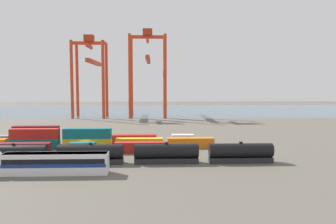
{
  "coord_description": "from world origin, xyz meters",
  "views": [
    {
      "loc": [
        17.69,
        -81.55,
        16.13
      ],
      "look_at": [
        22.02,
        26.12,
        7.44
      ],
      "focal_mm": 35.13,
      "sensor_mm": 36.0,
      "label": 1
    }
  ],
  "objects": [
    {
      "name": "shipping_container_15",
      "position": [
        12.06,
        8.47,
        1.3
      ],
      "size": [
        12.1,
        2.44,
        2.6
      ],
      "primitive_type": "cube",
      "color": "#AD211C",
      "rests_on": "ground_plane"
    },
    {
      "name": "ground_plane",
      "position": [
        0.0,
        40.0,
        0.0
      ],
      "size": [
        420.0,
        420.0,
        0.0
      ],
      "primitive_type": "plane",
      "color": "#5B564C"
    },
    {
      "name": "shipping_container_16",
      "position": [
        25.42,
        8.47,
        1.3
      ],
      "size": [
        6.04,
        2.44,
        2.6
      ],
      "primitive_type": "cube",
      "color": "silver",
      "rests_on": "ground_plane"
    },
    {
      "name": "passenger_train",
      "position": [
        -10.27,
        -21.92,
        2.14
      ],
      "size": [
        38.76,
        3.14,
        3.9
      ],
      "color": "silver",
      "rests_on": "ground_plane"
    },
    {
      "name": "shipping_container_5",
      "position": [
        -12.87,
        2.51,
        1.3
      ],
      "size": [
        12.1,
        2.44,
        2.6
      ],
      "primitive_type": "cube",
      "color": "#146066",
      "rests_on": "ground_plane"
    },
    {
      "name": "shipping_container_12",
      "position": [
        -14.66,
        8.47,
        1.3
      ],
      "size": [
        12.1,
        2.44,
        2.6
      ],
      "primitive_type": "cube",
      "color": "#197538",
      "rests_on": "ground_plane"
    },
    {
      "name": "shipping_container_7",
      "position": [
        0.4,
        2.51,
        1.3
      ],
      "size": [
        12.1,
        2.44,
        2.6
      ],
      "primitive_type": "cube",
      "color": "gold",
      "rests_on": "ground_plane"
    },
    {
      "name": "shipping_container_10",
      "position": [
        26.95,
        2.51,
        1.3
      ],
      "size": [
        12.1,
        2.44,
        2.6
      ],
      "primitive_type": "cube",
      "color": "orange",
      "rests_on": "ground_plane"
    },
    {
      "name": "shipping_container_13",
      "position": [
        -14.66,
        8.47,
        3.9
      ],
      "size": [
        12.1,
        2.44,
        2.6
      ],
      "primitive_type": "cube",
      "color": "maroon",
      "rests_on": "shipping_container_12"
    },
    {
      "name": "shipping_container_14",
      "position": [
        -1.3,
        8.47,
        1.3
      ],
      "size": [
        12.1,
        2.44,
        2.6
      ],
      "primitive_type": "cube",
      "color": "#146066",
      "rests_on": "ground_plane"
    },
    {
      "name": "shipping_container_9",
      "position": [
        13.68,
        2.51,
        1.3
      ],
      "size": [
        12.1,
        2.44,
        2.6
      ],
      "primitive_type": "cube",
      "color": "gold",
      "rests_on": "ground_plane"
    },
    {
      "name": "freight_tank_row",
      "position": [
        12.24,
        -14.15,
        2.08
      ],
      "size": [
        60.22,
        2.93,
        4.39
      ],
      "color": "#232326",
      "rests_on": "ground_plane"
    },
    {
      "name": "shipping_container_8",
      "position": [
        0.4,
        2.51,
        3.9
      ],
      "size": [
        12.1,
        2.44,
        2.6
      ],
      "primitive_type": "cube",
      "color": "#146066",
      "rests_on": "shipping_container_7"
    },
    {
      "name": "shipping_container_2",
      "position": [
        0.44,
        -3.44,
        1.3
      ],
      "size": [
        6.04,
        2.44,
        2.6
      ],
      "primitive_type": "cube",
      "color": "#146066",
      "rests_on": "ground_plane"
    },
    {
      "name": "shipping_container_1",
      "position": [
        -13.2,
        -3.44,
        1.3
      ],
      "size": [
        12.1,
        2.44,
        2.6
      ],
      "primitive_type": "cube",
      "color": "maroon",
      "rests_on": "ground_plane"
    },
    {
      "name": "harbour_water",
      "position": [
        0.0,
        132.73,
        0.0
      ],
      "size": [
        400.0,
        110.0,
        0.01
      ],
      "primitive_type": "cube",
      "color": "#475B6B",
      "rests_on": "ground_plane"
    },
    {
      "name": "shipping_container_6",
      "position": [
        -12.87,
        2.51,
        3.9
      ],
      "size": [
        12.1,
        2.44,
        2.6
      ],
      "primitive_type": "cube",
      "color": "#AD211C",
      "rests_on": "shipping_container_5"
    },
    {
      "name": "shipping_container_3",
      "position": [
        14.07,
        -3.44,
        1.3
      ],
      "size": [
        12.1,
        2.44,
        2.6
      ],
      "primitive_type": "cube",
      "color": "#AD211C",
      "rests_on": "ground_plane"
    },
    {
      "name": "gantry_crane_central",
      "position": [
        14.14,
        90.15,
        26.89
      ],
      "size": [
        19.01,
        39.19,
        44.6
      ],
      "color": "red",
      "rests_on": "ground_plane"
    },
    {
      "name": "gantry_crane_west",
      "position": [
        -15.22,
        90.33,
        25.17
      ],
      "size": [
        16.86,
        39.2,
        41.39
      ],
      "color": "red",
      "rests_on": "ground_plane"
    }
  ]
}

